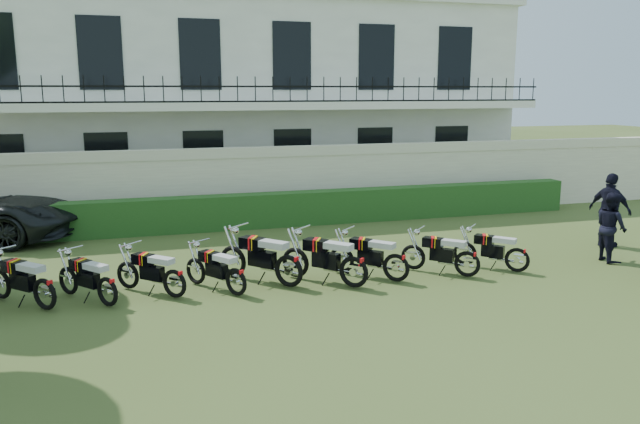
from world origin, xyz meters
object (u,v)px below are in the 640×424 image
object	(u,v)px
motorcycle_8	(468,258)
officer_5	(610,210)
officer_4	(611,227)
motorcycle_1	(44,286)
motorcycle_3	(174,277)
motorcycle_7	(396,261)
motorcycle_9	(518,254)
motorcycle_5	(289,263)
motorcycle_4	(236,275)
motorcycle_2	(107,284)
motorcycle_6	(354,264)

from	to	relation	value
motorcycle_8	officer_5	world-z (taller)	officer_5
officer_4	officer_5	xyz separation A→B (m)	(0.96, 1.16, 0.13)
motorcycle_1	motorcycle_3	size ratio (longest dim) A/B	1.06
motorcycle_7	motorcycle_9	world-z (taller)	motorcycle_7
motorcycle_3	officer_4	distance (m)	10.08
motorcycle_5	motorcycle_4	bearing A→B (deg)	148.83
motorcycle_9	officer_4	distance (m)	2.72
motorcycle_4	motorcycle_5	bearing A→B (deg)	-23.73
motorcycle_2	motorcycle_3	bearing A→B (deg)	-32.31
motorcycle_5	motorcycle_1	bearing A→B (deg)	138.05
motorcycle_1	motorcycle_9	world-z (taller)	motorcycle_1
motorcycle_9	motorcycle_7	bearing A→B (deg)	133.69
motorcycle_9	motorcycle_4	bearing A→B (deg)	134.36
motorcycle_6	motorcycle_7	distance (m)	1.00
motorcycle_3	motorcycle_9	size ratio (longest dim) A/B	1.03
motorcycle_2	motorcycle_4	size ratio (longest dim) A/B	0.97
motorcycle_4	motorcycle_6	xyz separation A→B (m)	(2.38, -0.19, 0.08)
motorcycle_5	motorcycle_7	distance (m)	2.27
motorcycle_6	officer_4	xyz separation A→B (m)	(6.53, 0.28, 0.31)
motorcycle_5	officer_5	distance (m)	8.82
motorcycle_4	motorcycle_8	size ratio (longest dim) A/B	1.10
motorcycle_8	motorcycle_9	world-z (taller)	motorcycle_8
motorcycle_3	motorcycle_4	world-z (taller)	motorcycle_3
motorcycle_4	officer_4	world-z (taller)	officer_4
officer_5	motorcycle_1	bearing A→B (deg)	76.27
motorcycle_4	motorcycle_1	bearing A→B (deg)	142.00
motorcycle_5	motorcycle_9	xyz separation A→B (m)	(5.11, -0.39, -0.10)
motorcycle_1	motorcycle_4	size ratio (longest dim) A/B	0.95
motorcycle_1	officer_4	size ratio (longest dim) A/B	0.85
motorcycle_3	motorcycle_9	xyz separation A→B (m)	(7.39, -0.37, -0.01)
motorcycle_1	motorcycle_2	distance (m)	1.10
motorcycle_1	motorcycle_8	bearing A→B (deg)	-46.95
motorcycle_5	motorcycle_7	world-z (taller)	motorcycle_5
motorcycle_5	motorcycle_6	size ratio (longest dim) A/B	1.04
motorcycle_6	motorcycle_7	size ratio (longest dim) A/B	1.10
motorcycle_3	motorcycle_7	xyz separation A→B (m)	(4.54, -0.27, 0.03)
motorcycle_2	officer_4	distance (m)	11.31
officer_4	officer_5	bearing A→B (deg)	-30.58
motorcycle_2	motorcycle_4	bearing A→B (deg)	-40.61
motorcycle_2	motorcycle_7	distance (m)	5.77
motorcycle_3	motorcycle_5	size ratio (longest dim) A/B	0.82
motorcycle_1	motorcycle_4	xyz separation A→B (m)	(3.49, -0.18, -0.03)
motorcycle_6	officer_5	bearing A→B (deg)	-32.22
motorcycle_5	officer_4	xyz separation A→B (m)	(7.79, -0.13, 0.29)
motorcycle_4	officer_4	size ratio (longest dim) A/B	0.90
motorcycle_8	officer_5	bearing A→B (deg)	-29.69
motorcycle_1	motorcycle_6	size ratio (longest dim) A/B	0.90
officer_4	motorcycle_2	bearing A→B (deg)	99.16
motorcycle_3	motorcycle_9	bearing A→B (deg)	-48.56
motorcycle_3	motorcycle_7	world-z (taller)	motorcycle_7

